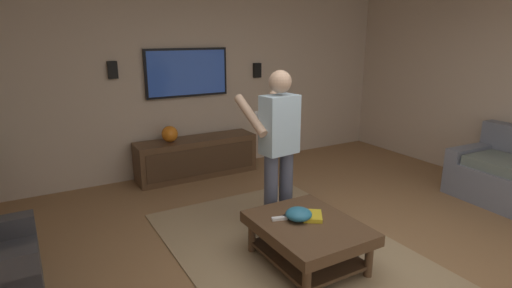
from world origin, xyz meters
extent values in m
plane|color=olive|center=(0.00, 0.00, 0.00)|extent=(7.71, 7.71, 0.00)
cube|color=#BCA893|center=(3.11, 0.00, 1.44)|extent=(0.10, 6.63, 2.89)
cube|color=#9E8460|center=(0.34, 0.23, 0.01)|extent=(2.96, 1.97, 0.01)
cube|color=slate|center=(0.52, -2.71, 0.29)|extent=(0.22, 0.85, 0.58)
cube|color=#513823|center=(0.14, 0.23, 0.35)|extent=(1.00, 0.80, 0.10)
cylinder|color=#513823|center=(0.56, -0.09, 0.15)|extent=(0.07, 0.07, 0.30)
cylinder|color=#513823|center=(0.56, 0.55, 0.15)|extent=(0.07, 0.07, 0.30)
cylinder|color=#513823|center=(-0.28, -0.09, 0.15)|extent=(0.07, 0.07, 0.30)
cylinder|color=#513823|center=(-0.28, 0.55, 0.15)|extent=(0.07, 0.07, 0.30)
cube|color=#452F1E|center=(0.14, 0.23, 0.10)|extent=(0.88, 0.68, 0.03)
cube|color=#513823|center=(2.78, 0.19, 0.28)|extent=(0.44, 1.70, 0.55)
cube|color=#412C1C|center=(2.56, 0.19, 0.28)|extent=(0.01, 1.56, 0.39)
cube|color=black|center=(3.02, 0.19, 1.45)|extent=(0.05, 1.19, 0.67)
cube|color=blue|center=(3.00, 0.19, 1.45)|extent=(0.01, 1.13, 0.61)
cylinder|color=#4C5166|center=(0.85, -0.02, 0.41)|extent=(0.14, 0.14, 0.82)
cylinder|color=#4C5166|center=(0.82, 0.17, 0.41)|extent=(0.14, 0.14, 0.82)
cube|color=silver|center=(0.84, 0.08, 1.11)|extent=(0.26, 0.38, 0.58)
sphere|color=tan|center=(0.84, 0.08, 1.53)|extent=(0.22, 0.22, 0.22)
cylinder|color=tan|center=(1.04, -0.12, 1.20)|extent=(0.48, 0.15, 0.37)
cylinder|color=tan|center=(0.99, 0.31, 1.20)|extent=(0.48, 0.15, 0.37)
cube|color=white|center=(1.21, 0.12, 1.10)|extent=(0.05, 0.05, 0.16)
ellipsoid|color=teal|center=(0.22, 0.27, 0.45)|extent=(0.23, 0.23, 0.10)
cube|color=white|center=(0.30, 0.41, 0.41)|extent=(0.08, 0.16, 0.02)
cube|color=black|center=(0.26, 0.33, 0.41)|extent=(0.16, 0.09, 0.02)
cube|color=gold|center=(0.19, 0.14, 0.42)|extent=(0.27, 0.26, 0.04)
sphere|color=orange|center=(2.78, 0.57, 0.66)|extent=(0.22, 0.22, 0.22)
cube|color=black|center=(3.03, -0.95, 1.43)|extent=(0.06, 0.12, 0.22)
cube|color=black|center=(3.03, 1.19, 1.52)|extent=(0.06, 0.12, 0.22)
camera|label=1|loc=(-2.38, 2.20, 1.97)|focal=28.27mm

